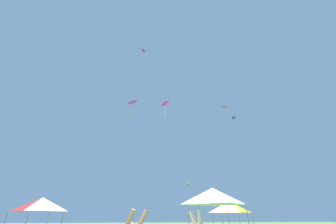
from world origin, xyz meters
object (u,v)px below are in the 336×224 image
(kite_magenta_delta, at_px, (132,102))
(kite_purple_delta, at_px, (144,50))
(kite_lime_delta, at_px, (188,184))
(canopy_tent_yellow, at_px, (230,207))
(canopy_tent_red, at_px, (41,204))
(kite_magenta_diamond, at_px, (165,104))
(canopy_tent_white, at_px, (213,196))
(kite_blue_box, at_px, (234,118))
(kite_red_diamond, at_px, (224,107))

(kite_magenta_delta, relative_size, kite_purple_delta, 4.48)
(kite_lime_delta, bearing_deg, canopy_tent_yellow, -87.85)
(canopy_tent_red, height_order, kite_magenta_diamond, kite_magenta_diamond)
(canopy_tent_white, xyz_separation_m, kite_blue_box, (9.97, 14.35, 13.94))
(kite_magenta_delta, bearing_deg, canopy_tent_yellow, -40.61)
(kite_magenta_delta, relative_size, kite_red_diamond, 3.64)
(kite_magenta_delta, xyz_separation_m, kite_lime_delta, (9.56, 5.99, -11.16))
(canopy_tent_yellow, relative_size, kite_purple_delta, 4.29)
(kite_magenta_delta, bearing_deg, kite_magenta_diamond, -71.13)
(canopy_tent_red, bearing_deg, kite_magenta_delta, 65.23)
(kite_magenta_diamond, height_order, kite_blue_box, kite_blue_box)
(canopy_tent_white, height_order, kite_red_diamond, kite_red_diamond)
(canopy_tent_red, bearing_deg, kite_lime_delta, 48.50)
(canopy_tent_red, relative_size, kite_purple_delta, 4.41)
(canopy_tent_yellow, xyz_separation_m, canopy_tent_red, (-14.74, -1.39, 0.07))
(kite_magenta_delta, height_order, kite_lime_delta, kite_magenta_delta)
(canopy_tent_white, height_order, kite_magenta_diamond, kite_magenta_diamond)
(kite_magenta_delta, height_order, kite_red_diamond, kite_magenta_delta)
(kite_magenta_diamond, bearing_deg, kite_lime_delta, 73.22)
(canopy_tent_yellow, height_order, kite_red_diamond, kite_red_diamond)
(canopy_tent_red, xyz_separation_m, kite_red_diamond, (19.42, 9.32, 14.74))
(kite_blue_box, bearing_deg, kite_magenta_delta, -172.50)
(canopy_tent_red, distance_m, kite_magenta_diamond, 11.91)
(kite_blue_box, bearing_deg, kite_lime_delta, 155.41)
(kite_magenta_diamond, bearing_deg, kite_purple_delta, 109.46)
(canopy_tent_white, distance_m, kite_magenta_delta, 20.33)
(kite_blue_box, height_order, kite_purple_delta, kite_purple_delta)
(kite_magenta_diamond, bearing_deg, canopy_tent_yellow, 29.46)
(canopy_tent_yellow, distance_m, kite_red_diamond, 17.44)
(kite_red_diamond, bearing_deg, kite_magenta_delta, 177.15)
(canopy_tent_yellow, height_order, kite_magenta_delta, kite_magenta_delta)
(kite_magenta_delta, relative_size, kite_lime_delta, 4.02)
(canopy_tent_red, distance_m, kite_purple_delta, 23.47)
(canopy_tent_yellow, xyz_separation_m, kite_red_diamond, (4.68, 7.93, 14.82))
(canopy_tent_red, distance_m, kite_lime_delta, 21.76)
(kite_magenta_diamond, xyz_separation_m, kite_blue_box, (13.47, 14.36, 6.61))
(kite_magenta_diamond, height_order, kite_lime_delta, kite_magenta_diamond)
(kite_red_diamond, bearing_deg, canopy_tent_white, -122.39)
(canopy_tent_white, relative_size, kite_blue_box, 2.96)
(kite_red_diamond, bearing_deg, kite_blue_box, 47.42)
(kite_purple_delta, bearing_deg, kite_lime_delta, 51.81)
(canopy_tent_white, bearing_deg, canopy_tent_red, 170.80)
(canopy_tent_red, bearing_deg, kite_blue_box, 29.09)
(kite_magenta_delta, height_order, kite_magenta_diamond, kite_magenta_delta)
(canopy_tent_yellow, height_order, kite_lime_delta, kite_lime_delta)
(kite_red_diamond, bearing_deg, kite_purple_delta, -164.82)
(kite_magenta_diamond, bearing_deg, canopy_tent_white, 0.15)
(kite_magenta_delta, bearing_deg, kite_purple_delta, -72.18)
(kite_magenta_diamond, relative_size, kite_red_diamond, 1.63)
(canopy_tent_red, distance_m, kite_magenta_delta, 18.65)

